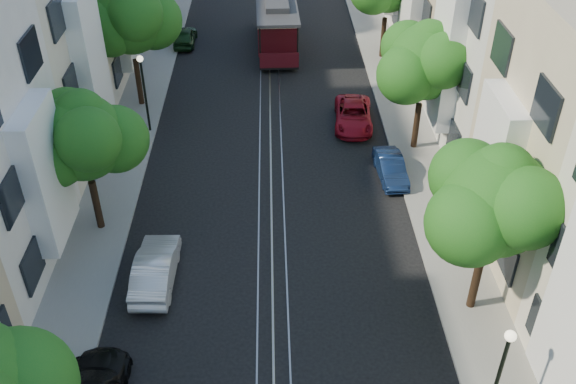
{
  "coord_description": "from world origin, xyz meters",
  "views": [
    {
      "loc": [
        0.08,
        -7.33,
        17.12
      ],
      "look_at": [
        0.68,
        13.34,
        2.2
      ],
      "focal_mm": 40.0,
      "sensor_mm": 36.0,
      "label": 1
    }
  ],
  "objects": [
    {
      "name": "lamp_west",
      "position": [
        -6.3,
        22.0,
        2.85
      ],
      "size": [
        0.32,
        0.32,
        4.16
      ],
      "color": "black",
      "rests_on": "ground"
    },
    {
      "name": "lane_line",
      "position": [
        0.0,
        28.0,
        0.0
      ],
      "size": [
        0.08,
        80.0,
        0.01
      ],
      "primitive_type": "cube",
      "color": "tan",
      "rests_on": "ground"
    },
    {
      "name": "parked_car_w_far",
      "position": [
        -5.6,
        33.53,
        0.57
      ],
      "size": [
        1.41,
        3.39,
        1.15
      ],
      "primitive_type": "imported",
      "rotation": [
        0.0,
        0.0,
        3.13
      ],
      "color": "black",
      "rests_on": "ground"
    },
    {
      "name": "tree_w_b",
      "position": [
        -7.14,
        13.98,
        4.4
      ],
      "size": [
        4.72,
        3.87,
        6.27
      ],
      "color": "black",
      "rests_on": "ground"
    },
    {
      "name": "tree_w_c",
      "position": [
        -7.14,
        24.98,
        5.07
      ],
      "size": [
        5.13,
        4.28,
        7.09
      ],
      "color": "black",
      "rests_on": "ground"
    },
    {
      "name": "sidewalk_east",
      "position": [
        7.25,
        28.0,
        0.06
      ],
      "size": [
        2.5,
        80.0,
        0.12
      ],
      "primitive_type": "cube",
      "color": "gray",
      "rests_on": "ground"
    },
    {
      "name": "tree_e_b",
      "position": [
        7.26,
        8.98,
        4.73
      ],
      "size": [
        4.93,
        4.08,
        6.68
      ],
      "color": "black",
      "rests_on": "ground"
    },
    {
      "name": "rail_right",
      "position": [
        0.55,
        28.0,
        0.01
      ],
      "size": [
        0.06,
        80.0,
        0.02
      ],
      "primitive_type": "cube",
      "color": "gray",
      "rests_on": "ground"
    },
    {
      "name": "tree_e_c",
      "position": [
        7.26,
        19.98,
        4.6
      ],
      "size": [
        4.84,
        3.99,
        6.52
      ],
      "color": "black",
      "rests_on": "ground"
    },
    {
      "name": "parked_car_e_mid",
      "position": [
        5.6,
        17.43,
        0.54
      ],
      "size": [
        1.35,
        3.32,
        1.07
      ],
      "primitive_type": "imported",
      "rotation": [
        0.0,
        0.0,
        0.07
      ],
      "color": "#0B1B3B",
      "rests_on": "ground"
    },
    {
      "name": "lamp_east",
      "position": [
        6.3,
        4.0,
        2.85
      ],
      "size": [
        0.32,
        0.32,
        4.16
      ],
      "color": "black",
      "rests_on": "ground"
    },
    {
      "name": "parked_car_w_mid",
      "position": [
        -4.4,
        10.72,
        0.66
      ],
      "size": [
        1.47,
        4.02,
        1.32
      ],
      "primitive_type": "imported",
      "rotation": [
        0.0,
        0.0,
        3.12
      ],
      "color": "silver",
      "rests_on": "ground"
    },
    {
      "name": "cable_car",
      "position": [
        0.5,
        32.83,
        1.88
      ],
      "size": [
        2.77,
        8.31,
        3.17
      ],
      "rotation": [
        0.0,
        0.0,
        0.02
      ],
      "color": "black",
      "rests_on": "ground"
    },
    {
      "name": "parked_car_e_far",
      "position": [
        4.4,
        22.43,
        0.58
      ],
      "size": [
        2.26,
        4.32,
        1.16
      ],
      "primitive_type": "imported",
      "rotation": [
        0.0,
        0.0,
        -0.08
      ],
      "color": "maroon",
      "rests_on": "ground"
    },
    {
      "name": "rail_left",
      "position": [
        -0.55,
        28.0,
        0.01
      ],
      "size": [
        0.06,
        80.0,
        0.02
      ],
      "primitive_type": "cube",
      "color": "gray",
      "rests_on": "ground"
    },
    {
      "name": "ground",
      "position": [
        0.0,
        28.0,
        0.0
      ],
      "size": [
        200.0,
        200.0,
        0.0
      ],
      "primitive_type": "plane",
      "color": "black",
      "rests_on": "ground"
    },
    {
      "name": "sidewalk_west",
      "position": [
        -7.25,
        28.0,
        0.06
      ],
      "size": [
        2.5,
        80.0,
        0.12
      ],
      "primitive_type": "cube",
      "color": "gray",
      "rests_on": "ground"
    },
    {
      "name": "rail_slot",
      "position": [
        0.0,
        28.0,
        0.01
      ],
      "size": [
        0.06,
        80.0,
        0.02
      ],
      "primitive_type": "cube",
      "color": "gray",
      "rests_on": "ground"
    }
  ]
}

